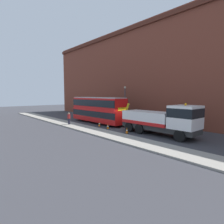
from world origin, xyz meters
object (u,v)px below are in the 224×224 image
pedestrian_onlooker (69,119)px  double_decker_bus (98,109)px  street_lamp (125,101)px  traffic_cone_near_bus (99,124)px  traffic_cone_near_truck (127,131)px  traffic_cone_midway (108,127)px  recovery_tow_truck (161,120)px

pedestrian_onlooker → double_decker_bus: bearing=46.0°
street_lamp → pedestrian_onlooker: bearing=-105.4°
traffic_cone_near_bus → traffic_cone_near_truck: bearing=-4.7°
pedestrian_onlooker → traffic_cone_near_bus: pedestrian_onlooker is taller
traffic_cone_near_bus → street_lamp: 6.97m
double_decker_bus → traffic_cone_midway: double_decker_bus is taller
pedestrian_onlooker → street_lamp: bearing=42.0°
traffic_cone_near_bus → traffic_cone_near_truck: 5.99m
recovery_tow_truck → traffic_cone_near_bus: size_ratio=14.11×
traffic_cone_near_truck → street_lamp: street_lamp is taller
recovery_tow_truck → pedestrian_onlooker: bearing=-161.2°
pedestrian_onlooker → traffic_cone_near_truck: pedestrian_onlooker is taller
recovery_tow_truck → pedestrian_onlooker: recovery_tow_truck is taller
recovery_tow_truck → traffic_cone_near_truck: size_ratio=14.11×
double_decker_bus → street_lamp: bearing=69.9°
street_lamp → traffic_cone_midway: bearing=-61.5°
traffic_cone_near_bus → street_lamp: (-1.17, 6.12, 3.13)m
recovery_tow_truck → traffic_cone_near_truck: recovery_tow_truck is taller
double_decker_bus → traffic_cone_near_truck: size_ratio=15.38×
recovery_tow_truck → traffic_cone_near_truck: (-3.15, -2.20, -1.42)m
pedestrian_onlooker → street_lamp: 9.61m
recovery_tow_truck → traffic_cone_near_bus: recovery_tow_truck is taller
double_decker_bus → traffic_cone_near_bus: (2.72, -1.70, -1.89)m
double_decker_bus → traffic_cone_midway: 5.83m
traffic_cone_midway → traffic_cone_near_bus: bearing=170.4°
pedestrian_onlooker → traffic_cone_midway: (6.02, 2.42, -0.64)m
traffic_cone_near_truck → street_lamp: (-7.14, 6.61, 3.13)m
pedestrian_onlooker → traffic_cone_near_truck: size_ratio=2.38×
traffic_cone_midway → pedestrian_onlooker: bearing=-158.1°
recovery_tow_truck → pedestrian_onlooker: 13.56m
traffic_cone_midway → double_decker_bus: bearing=157.5°
street_lamp → double_decker_bus: bearing=-109.3°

